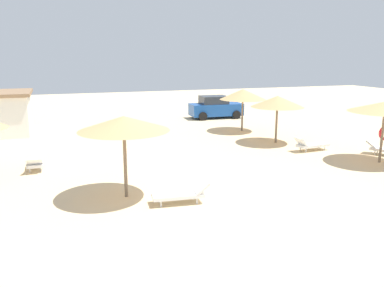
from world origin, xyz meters
name	(u,v)px	position (x,y,z in m)	size (l,w,h in m)	color
ground_plane	(220,195)	(0.00, 0.00, 0.00)	(80.00, 80.00, 0.00)	beige
parasol_0	(124,124)	(-3.13, 0.93, 2.57)	(3.08, 3.08, 2.83)	#75604C
parasol_4	(277,102)	(6.27, 6.82, 2.30)	(2.89, 2.89, 2.62)	#75604C
parasol_5	(243,94)	(6.04, 10.60, 2.35)	(2.92, 2.92, 2.69)	#75604C
lounger_0	(182,194)	(-1.49, -0.28, 0.32)	(1.94, 0.83, 0.72)	white
lounger_2	(35,162)	(-6.23, 5.59, 0.32)	(0.65, 1.89, 0.71)	white
lounger_4	(311,145)	(6.97, 4.57, 0.32)	(1.91, 0.79, 0.78)	white
bench_0	(116,126)	(-1.65, 13.27, 0.35)	(0.59, 1.54, 0.49)	brown
parked_car	(215,107)	(6.46, 16.12, 0.82)	(4.08, 2.14, 1.72)	#194C9E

